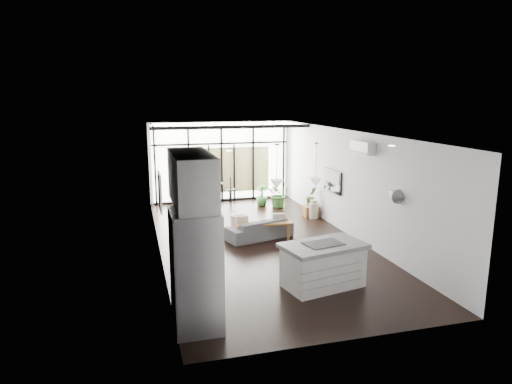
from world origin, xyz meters
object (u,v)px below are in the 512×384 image
fridge (196,270)px  pouf (239,221)px  console_bench (264,231)px  milk_can (314,209)px  sofa (259,225)px  island (323,265)px  tv (332,181)px

fridge → pouf: bearing=70.0°
pouf → console_bench: bearing=-73.8°
console_bench → milk_can: (2.07, 1.68, 0.06)m
pouf → milk_can: bearing=9.0°
sofa → console_bench: sofa is taller
fridge → sofa: fridge is taller
island → pouf: island is taller
fridge → tv: size_ratio=1.76×
pouf → tv: (2.66, -0.42, 1.11)m
fridge → tv: bearing=47.0°
island → fridge: size_ratio=0.82×
console_bench → pouf: console_bench is taller
console_bench → milk_can: size_ratio=2.50×
console_bench → sofa: bearing=117.9°
sofa → console_bench: 0.24m
sofa → island: bearing=79.8°
fridge → console_bench: bearing=60.2°
island → console_bench: 3.15m
fridge → console_bench: 4.75m
sofa → tv: tv is taller
fridge → console_bench: (2.33, 4.07, -0.74)m
island → sofa: size_ratio=0.90×
island → pouf: bearing=86.7°
island → console_bench: (-0.28, 3.13, -0.20)m
pouf → tv: 2.91m
tv → fridge: bearing=-133.0°
sofa → console_bench: (0.09, -0.19, -0.12)m
sofa → pouf: sofa is taller
sofa → console_bench: bearing=98.2°
pouf → island: bearing=-81.6°
fridge → console_bench: fridge is taller
sofa → console_bench: size_ratio=1.23×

